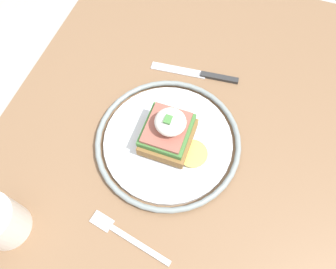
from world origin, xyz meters
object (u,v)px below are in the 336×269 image
(plate, at_px, (168,141))
(sandwich, at_px, (169,131))
(knife, at_px, (202,74))
(fork, at_px, (126,236))

(plate, relative_size, sandwich, 2.13)
(plate, xyz_separation_m, sandwich, (0.00, -0.00, 0.03))
(knife, bearing_deg, plate, 175.21)
(plate, height_order, knife, plate)
(sandwich, xyz_separation_m, knife, (0.17, -0.01, -0.04))
(fork, distance_m, knife, 0.35)
(plate, distance_m, knife, 0.17)
(plate, height_order, fork, plate)
(plate, xyz_separation_m, knife, (0.17, -0.01, -0.01))
(sandwich, xyz_separation_m, fork, (-0.18, 0.01, -0.04))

